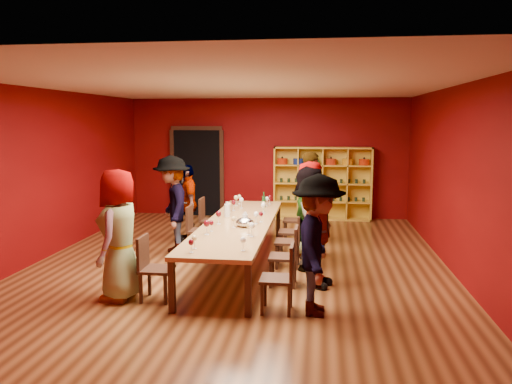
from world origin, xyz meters
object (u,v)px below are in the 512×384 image
chair_person_right_2 (292,238)px  person_right_2 (309,218)px  chair_person_right_0 (283,274)px  person_right_4 (312,197)px  spittoon_bowl (245,222)px  chair_person_left_3 (195,227)px  person_left_0 (119,235)px  person_right_3 (310,209)px  chair_person_left_0 (151,265)px  person_right_1 (318,232)px  tasting_table (238,225)px  chair_person_right_3 (295,229)px  person_left_4 (188,203)px  chair_person_right_1 (289,253)px  person_right_0 (318,245)px  shelving_unit (322,180)px  person_left_3 (172,205)px  wine_bottle (264,201)px  chair_person_right_4 (298,217)px  chair_person_left_4 (207,217)px

chair_person_right_2 → person_right_2: person_right_2 is taller
chair_person_right_0 → person_right_4: size_ratio=0.49×
chair_person_right_0 → spittoon_bowl: bearing=114.6°
chair_person_left_3 → spittoon_bowl: spittoon_bowl is taller
person_left_0 → person_right_3: size_ratio=1.04×
chair_person_left_0 → person_right_1: (2.25, 0.85, 0.33)m
chair_person_left_0 → person_left_0: size_ratio=0.50×
chair_person_right_2 → person_right_4: size_ratio=0.49×
chair_person_left_0 → person_left_0: person_left_0 is taller
tasting_table → chair_person_left_0: bearing=-117.5°
chair_person_right_3 → person_left_0: bearing=-131.5°
person_left_4 → spittoon_bowl: person_left_4 is taller
chair_person_right_1 → person_right_0: bearing=-67.6°
spittoon_bowl → person_right_4: bearing=64.9°
chair_person_right_3 → spittoon_bowl: spittoon_bowl is taller
chair_person_right_0 → person_right_0: size_ratio=0.50×
shelving_unit → person_right_3: 3.52m
person_left_4 → person_left_3: bearing=-26.0°
person_left_3 → person_right_2: 2.60m
shelving_unit → wine_bottle: size_ratio=7.91×
chair_person_right_2 → person_right_1: bearing=-65.7°
chair_person_right_0 → person_right_1: 1.18m
person_right_2 → person_right_4: (0.01, 1.84, 0.06)m
person_right_0 → chair_person_right_3: person_right_0 is taller
tasting_table → chair_person_left_3: chair_person_left_3 is taller
person_right_0 → chair_person_right_4: 3.88m
person_left_0 → chair_person_right_2: size_ratio=2.02×
chair_person_left_3 → person_right_4: (2.11, 1.21, 0.41)m
person_right_3 → chair_person_right_4: 1.18m
chair_person_right_3 → person_right_4: 1.20m
chair_person_left_0 → chair_person_right_0: (1.82, -0.20, 0.00)m
shelving_unit → chair_person_right_4: shelving_unit is taller
person_right_3 → spittoon_bowl: (-1.01, -1.12, -0.04)m
person_right_3 → person_left_0: bearing=150.5°
chair_person_left_0 → chair_person_right_2: same height
chair_person_right_1 → chair_person_left_3: bearing=139.2°
person_left_0 → chair_person_left_3: (0.43, 2.43, -0.40)m
chair_person_right_1 → person_left_0: bearing=-159.3°
chair_person_right_1 → tasting_table: bearing=135.6°
person_right_2 → wine_bottle: (-0.93, 1.49, 0.01)m
person_left_3 → chair_person_right_4: size_ratio=2.03×
shelving_unit → person_right_2: bearing=-92.8°
spittoon_bowl → chair_person_right_2: bearing=25.9°
chair_person_left_4 → chair_person_right_3: size_ratio=1.00×
person_left_0 → chair_person_left_3: bearing=170.7°
chair_person_left_4 → person_right_2: person_right_2 is taller
person_left_4 → chair_person_right_1: size_ratio=1.76×
person_left_3 → person_right_2: person_left_3 is taller
shelving_unit → chair_person_right_4: (-0.49, -2.43, -0.49)m
tasting_table → wine_bottle: bearing=80.5°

